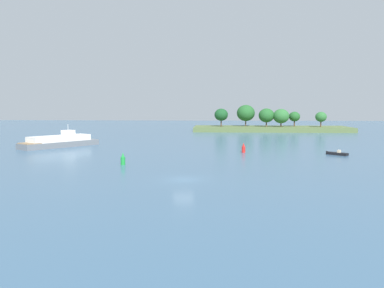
{
  "coord_description": "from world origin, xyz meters",
  "views": [
    {
      "loc": [
        4.25,
        -48.0,
        9.1
      ],
      "look_at": [
        -1.13,
        33.58,
        1.2
      ],
      "focal_mm": 36.84,
      "sensor_mm": 36.0,
      "label": 1
    }
  ],
  "objects_px": {
    "small_motorboat": "(337,154)",
    "channel_buoy_red": "(244,148)",
    "white_riverboat": "(60,141)",
    "channel_buoy_green": "(123,160)"
  },
  "relations": [
    {
      "from": "channel_buoy_red",
      "to": "channel_buoy_green",
      "type": "relative_size",
      "value": 1.0
    },
    {
      "from": "channel_buoy_green",
      "to": "channel_buoy_red",
      "type": "bearing_deg",
      "value": 41.63
    },
    {
      "from": "white_riverboat",
      "to": "small_motorboat",
      "type": "distance_m",
      "value": 58.63
    },
    {
      "from": "small_motorboat",
      "to": "channel_buoy_red",
      "type": "relative_size",
      "value": 1.92
    },
    {
      "from": "channel_buoy_red",
      "to": "white_riverboat",
      "type": "bearing_deg",
      "value": 168.56
    },
    {
      "from": "small_motorboat",
      "to": "channel_buoy_green",
      "type": "distance_m",
      "value": 39.81
    },
    {
      "from": "white_riverboat",
      "to": "channel_buoy_red",
      "type": "xyz_separation_m",
      "value": [
        40.37,
        -8.17,
        -0.39
      ]
    },
    {
      "from": "white_riverboat",
      "to": "channel_buoy_green",
      "type": "xyz_separation_m",
      "value": [
        20.62,
        -25.72,
        -0.39
      ]
    },
    {
      "from": "small_motorboat",
      "to": "white_riverboat",
      "type": "bearing_deg",
      "value": 169.24
    },
    {
      "from": "channel_buoy_red",
      "to": "channel_buoy_green",
      "type": "bearing_deg",
      "value": -138.37
    }
  ]
}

